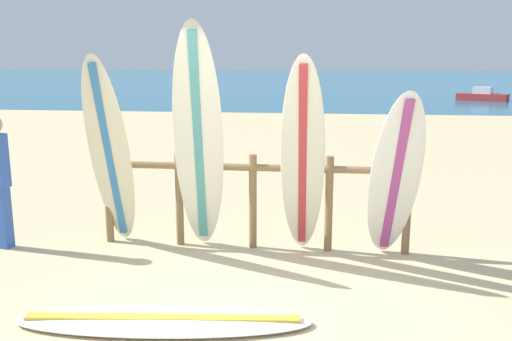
{
  "coord_description": "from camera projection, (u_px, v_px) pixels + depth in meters",
  "views": [
    {
      "loc": [
        0.59,
        -4.16,
        2.19
      ],
      "look_at": [
        -0.2,
        2.2,
        0.86
      ],
      "focal_mm": 38.19,
      "sensor_mm": 36.0,
      "label": 1
    }
  ],
  "objects": [
    {
      "name": "ocean_water",
      "position": [
        319.0,
        78.0,
        60.93
      ],
      "size": [
        120.0,
        80.0,
        0.01
      ],
      "primitive_type": "cube",
      "color": "#196B93",
      "rests_on": "ground"
    },
    {
      "name": "ground_plane",
      "position": [
        247.0,
        325.0,
        4.55
      ],
      "size": [
        120.0,
        120.0,
        0.0
      ],
      "primitive_type": "plane",
      "color": "#D3BC8C"
    },
    {
      "name": "surfboard_leaning_center",
      "position": [
        395.0,
        178.0,
        5.74
      ],
      "size": [
        0.65,
        0.88,
        1.9
      ],
      "color": "white",
      "rests_on": "ground"
    },
    {
      "name": "surfboard_leaning_far_left",
      "position": [
        110.0,
        154.0,
        6.13
      ],
      "size": [
        0.51,
        0.88,
        2.25
      ],
      "color": "beige",
      "rests_on": "ground"
    },
    {
      "name": "surfboard_rack",
      "position": [
        253.0,
        190.0,
        6.29
      ],
      "size": [
        3.6,
        0.09,
        1.11
      ],
      "color": "olive",
      "rests_on": "ground"
    },
    {
      "name": "surfboard_leaning_left",
      "position": [
        199.0,
        141.0,
        5.99
      ],
      "size": [
        0.63,
        0.83,
        2.59
      ],
      "color": "white",
      "rests_on": "ground"
    },
    {
      "name": "surfboard_leaning_center_left",
      "position": [
        303.0,
        160.0,
        5.8
      ],
      "size": [
        0.49,
        0.92,
        2.25
      ],
      "color": "silver",
      "rests_on": "ground"
    },
    {
      "name": "small_boat_offshore",
      "position": [
        482.0,
        96.0,
        28.81
      ],
      "size": [
        2.65,
        1.98,
        0.71
      ],
      "color": "#B22D28",
      "rests_on": "ocean_water"
    },
    {
      "name": "surfboard_lying_on_sand",
      "position": [
        163.0,
        321.0,
        4.55
      ],
      "size": [
        2.55,
        0.84,
        0.08
      ],
      "color": "white",
      "rests_on": "ground"
    }
  ]
}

